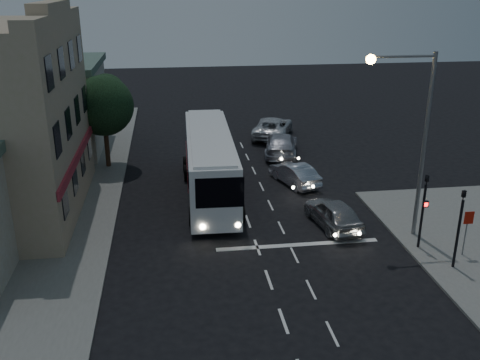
{
  "coord_description": "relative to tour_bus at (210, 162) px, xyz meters",
  "views": [
    {
      "loc": [
        -3.93,
        -20.66,
        12.07
      ],
      "look_at": [
        -0.37,
        5.49,
        2.2
      ],
      "focal_mm": 40.0,
      "sensor_mm": 36.0,
      "label": 1
    }
  ],
  "objects": [
    {
      "name": "ground",
      "position": [
        1.68,
        -9.2,
        -2.05
      ],
      "size": [
        120.0,
        120.0,
        0.0
      ],
      "primitive_type": "plane",
      "color": "black"
    },
    {
      "name": "sidewalk_far",
      "position": [
        -11.32,
        -1.2,
        -1.99
      ],
      "size": [
        12.0,
        50.0,
        0.12
      ],
      "primitive_type": "cube",
      "color": "slate",
      "rests_on": "ground"
    },
    {
      "name": "road_markings",
      "position": [
        2.96,
        -5.89,
        -2.04
      ],
      "size": [
        8.0,
        30.55,
        0.01
      ],
      "color": "silver",
      "rests_on": "ground"
    },
    {
      "name": "tour_bus",
      "position": [
        0.0,
        0.0,
        0.0
      ],
      "size": [
        2.96,
        12.41,
        3.79
      ],
      "rotation": [
        0.0,
        0.0,
        -0.03
      ],
      "color": "white",
      "rests_on": "ground"
    },
    {
      "name": "car_suv",
      "position": [
        5.97,
        -5.4,
        -1.3
      ],
      "size": [
        2.42,
        4.61,
        1.5
      ],
      "primitive_type": "imported",
      "rotation": [
        0.0,
        0.0,
        3.3
      ],
      "color": "#969699",
      "rests_on": "ground"
    },
    {
      "name": "car_sedan_a",
      "position": [
        5.4,
        0.94,
        -1.36
      ],
      "size": [
        2.69,
        4.4,
        1.37
      ],
      "primitive_type": "imported",
      "rotation": [
        0.0,
        0.0,
        3.46
      ],
      "color": "silver",
      "rests_on": "ground"
    },
    {
      "name": "car_sedan_b",
      "position": [
        5.82,
        6.99,
        -1.25
      ],
      "size": [
        3.49,
        5.89,
        1.6
      ],
      "primitive_type": "imported",
      "rotation": [
        0.0,
        0.0,
        2.9
      ],
      "color": "#AFAFB9",
      "rests_on": "ground"
    },
    {
      "name": "car_sedan_c",
      "position": [
        6.12,
        11.81,
        -1.23
      ],
      "size": [
        4.54,
        6.47,
        1.64
      ],
      "primitive_type": "imported",
      "rotation": [
        0.0,
        0.0,
        2.8
      ],
      "color": "silver",
      "rests_on": "ground"
    },
    {
      "name": "traffic_signal_main",
      "position": [
        9.28,
        -8.42,
        0.37
      ],
      "size": [
        0.25,
        0.35,
        4.1
      ],
      "color": "black",
      "rests_on": "sidewalk_near"
    },
    {
      "name": "traffic_signal_side",
      "position": [
        9.98,
        -10.4,
        0.37
      ],
      "size": [
        0.18,
        0.15,
        4.1
      ],
      "color": "black",
      "rests_on": "sidewalk_near"
    },
    {
      "name": "regulatory_sign",
      "position": [
        10.98,
        -9.44,
        -0.45
      ],
      "size": [
        0.45,
        0.12,
        2.2
      ],
      "color": "slate",
      "rests_on": "sidewalk_near"
    },
    {
      "name": "streetlight",
      "position": [
        9.02,
        -7.0,
        3.68
      ],
      "size": [
        3.32,
        0.44,
        9.0
      ],
      "color": "slate",
      "rests_on": "sidewalk_near"
    },
    {
      "name": "low_building_north",
      "position": [
        -11.82,
        10.8,
        1.34
      ],
      "size": [
        9.4,
        9.4,
        6.5
      ],
      "color": "gray",
      "rests_on": "sidewalk_far"
    },
    {
      "name": "street_tree",
      "position": [
        -6.53,
        5.82,
        2.45
      ],
      "size": [
        4.0,
        4.0,
        6.2
      ],
      "color": "black",
      "rests_on": "sidewalk_far"
    }
  ]
}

